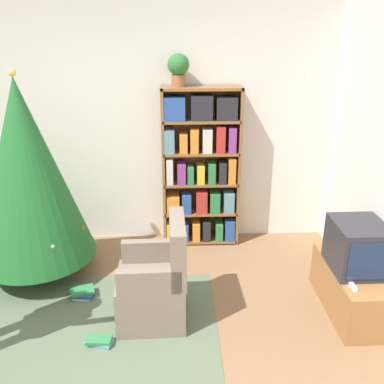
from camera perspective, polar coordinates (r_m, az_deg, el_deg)
name	(u,v)px	position (r m, az deg, el deg)	size (l,w,h in m)	color
wall_back	(130,128)	(4.81, -8.25, 8.39)	(8.00, 0.10, 2.60)	silver
area_rug	(59,336)	(3.83, -17.32, -17.84)	(2.60, 1.73, 0.01)	#56664C
bookshelf	(201,168)	(4.70, 1.17, 3.20)	(0.85, 0.26, 1.77)	brown
tv_stand	(350,289)	(4.08, 20.36, -12.02)	(0.41, 0.94, 0.42)	#996638
television	(357,247)	(3.87, 21.17, -6.80)	(0.41, 0.49, 0.42)	#28282D
game_remote	(353,286)	(3.70, 20.64, -11.65)	(0.04, 0.12, 0.02)	white
christmas_tree	(27,173)	(4.27, -21.17, 2.43)	(1.14, 1.14, 2.02)	#4C3323
armchair	(156,285)	(3.69, -4.84, -12.31)	(0.58, 0.58, 0.92)	#7A6B5B
potted_plant	(178,67)	(4.48, -1.83, 16.26)	(0.22, 0.22, 0.33)	#935B38
book_pile_near_tree	(83,293)	(4.21, -14.33, -12.91)	(0.25, 0.21, 0.08)	beige
book_pile_by_chair	(99,341)	(3.66, -12.29, -18.89)	(0.23, 0.16, 0.06)	#5B899E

